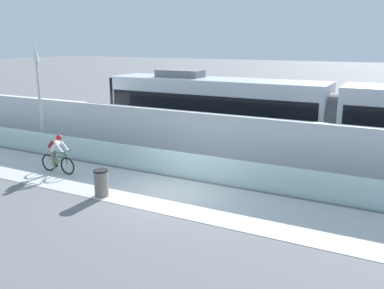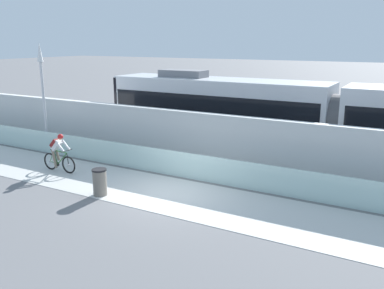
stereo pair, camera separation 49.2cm
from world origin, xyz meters
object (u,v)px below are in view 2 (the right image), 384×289
Objects in this scene: tram at (337,121)px; lamp_post_antenna at (42,83)px; cyclist_on_bike at (58,153)px; trash_bin at (100,182)px.

lamp_post_antenna reaches higher than tram.
lamp_post_antenna is (-3.08, 2.15, 2.49)m from cyclist_on_bike.
trash_bin is at bearing -127.97° from tram.
tram is 11.87m from cyclist_on_bike.
lamp_post_antenna is at bearing 152.00° from trash_bin.
tram is at bearing 20.28° from lamp_post_antenna.
lamp_post_antenna is 7.77m from trash_bin.
lamp_post_antenna is at bearing -159.72° from tram.
lamp_post_antenna is at bearing 145.08° from cyclist_on_bike.
tram is 23.50× the size of trash_bin.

